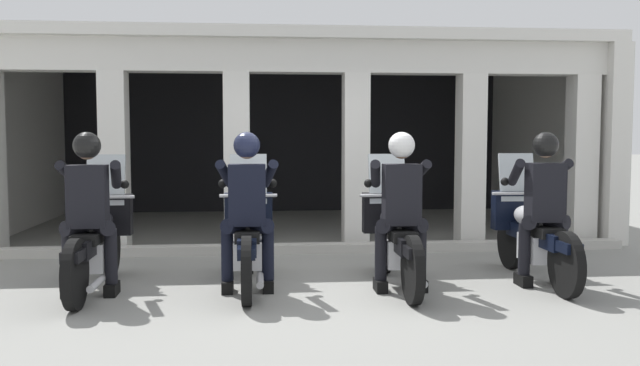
% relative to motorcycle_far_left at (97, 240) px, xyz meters
% --- Properties ---
extents(ground_plane, '(80.00, 80.00, 0.00)m').
position_rel_motorcycle_far_left_xyz_m(ground_plane, '(2.27, 3.01, -0.50)').
color(ground_plane, gray).
extents(station_building, '(9.29, 5.04, 3.00)m').
position_rel_motorcycle_far_left_xyz_m(station_building, '(2.15, 4.79, 1.41)').
color(station_building, black).
rests_on(station_building, ground).
extents(kerb_strip, '(8.79, 0.24, 0.12)m').
position_rel_motorcycle_far_left_xyz_m(kerb_strip, '(2.15, 1.83, -0.44)').
color(kerb_strip, '#B7B5AD').
rests_on(kerb_strip, ground).
extents(motorcycle_far_left, '(0.62, 2.04, 1.35)m').
position_rel_motorcycle_far_left_xyz_m(motorcycle_far_left, '(0.00, 0.00, 0.00)').
color(motorcycle_far_left, black).
rests_on(motorcycle_far_left, ground).
extents(police_officer_far_left, '(0.63, 0.61, 1.58)m').
position_rel_motorcycle_far_left_xyz_m(police_officer_far_left, '(-0.00, -0.28, 0.44)').
color(police_officer_far_left, black).
rests_on(police_officer_far_left, ground).
extents(motorcycle_center_left, '(0.62, 2.04, 1.35)m').
position_rel_motorcycle_far_left_xyz_m(motorcycle_center_left, '(1.51, 0.02, 0.00)').
color(motorcycle_center_left, black).
rests_on(motorcycle_center_left, ground).
extents(police_officer_center_left, '(0.63, 0.61, 1.58)m').
position_rel_motorcycle_far_left_xyz_m(police_officer_center_left, '(1.51, -0.26, 0.44)').
color(police_officer_center_left, black).
rests_on(police_officer_center_left, ground).
extents(motorcycle_center_right, '(0.62, 2.04, 1.35)m').
position_rel_motorcycle_far_left_xyz_m(motorcycle_center_right, '(3.03, -0.08, 0.00)').
color(motorcycle_center_right, black).
rests_on(motorcycle_center_right, ground).
extents(police_officer_center_right, '(0.63, 0.61, 1.58)m').
position_rel_motorcycle_far_left_xyz_m(police_officer_center_right, '(3.03, -0.37, 0.44)').
color(police_officer_center_right, black).
rests_on(police_officer_center_right, ground).
extents(motorcycle_far_right, '(0.62, 2.04, 1.35)m').
position_rel_motorcycle_far_left_xyz_m(motorcycle_far_right, '(4.54, 0.03, 0.00)').
color(motorcycle_far_right, black).
rests_on(motorcycle_far_right, ground).
extents(police_officer_far_right, '(0.63, 0.61, 1.58)m').
position_rel_motorcycle_far_left_xyz_m(police_officer_far_right, '(4.54, -0.26, 0.44)').
color(police_officer_far_right, black).
rests_on(police_officer_far_right, ground).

